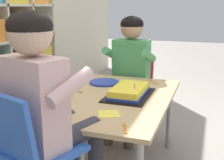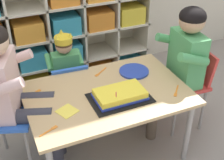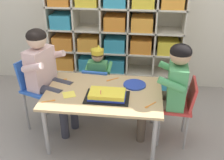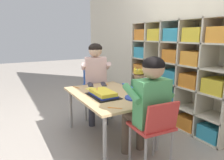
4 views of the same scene
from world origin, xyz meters
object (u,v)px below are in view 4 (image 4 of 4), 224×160
(activity_table, at_px, (109,98))
(fork_by_napkin, at_px, (105,84))
(fork_near_cake_tray, at_px, (77,87))
(fork_at_table_front_edge, at_px, (114,108))
(guest_at_table_side, at_px, (148,100))
(fork_scattered_mid_table, at_px, (130,92))
(paper_plate_stack, at_px, (135,98))
(classroom_chair_guest_side, at_px, (154,127))
(classroom_chair_adult_side, at_px, (96,84))
(birthday_cake_on_tray, at_px, (103,94))
(adult_helper_seated, at_px, (96,73))
(classroom_chair_blue, at_px, (134,101))
(child_with_crown, at_px, (141,89))

(activity_table, xyz_separation_m, fork_by_napkin, (-0.46, 0.19, 0.05))
(fork_near_cake_tray, bearing_deg, fork_at_table_front_edge, 159.93)
(fork_near_cake_tray, bearing_deg, activity_table, -176.41)
(activity_table, relative_size, guest_at_table_side, 1.07)
(guest_at_table_side, height_order, fork_scattered_mid_table, guest_at_table_side)
(activity_table, height_order, paper_plate_stack, paper_plate_stack)
(paper_plate_stack, bearing_deg, fork_by_napkin, 178.20)
(guest_at_table_side, distance_m, fork_at_table_front_edge, 0.32)
(classroom_chair_guest_side, height_order, fork_near_cake_tray, classroom_chair_guest_side)
(classroom_chair_adult_side, distance_m, guest_at_table_side, 1.34)
(paper_plate_stack, bearing_deg, birthday_cake_on_tray, -132.34)
(adult_helper_seated, bearing_deg, activity_table, -81.40)
(activity_table, relative_size, classroom_chair_guest_side, 1.65)
(classroom_chair_blue, bearing_deg, adult_helper_seated, 42.38)
(activity_table, bearing_deg, classroom_chair_adult_side, 167.69)
(classroom_chair_guest_side, bearing_deg, fork_by_napkin, -92.42)
(fork_by_napkin, bearing_deg, classroom_chair_adult_side, -20.00)
(classroom_chair_blue, relative_size, birthday_cake_on_tray, 1.41)
(classroom_chair_guest_side, distance_m, paper_plate_stack, 0.47)
(classroom_chair_adult_side, relative_size, birthday_cake_on_tray, 1.92)
(activity_table, xyz_separation_m, paper_plate_stack, (0.29, 0.16, 0.06))
(child_with_crown, bearing_deg, paper_plate_stack, 140.60)
(paper_plate_stack, bearing_deg, classroom_chair_blue, 144.95)
(classroom_chair_adult_side, bearing_deg, guest_at_table_side, -74.37)
(activity_table, xyz_separation_m, adult_helper_seated, (-0.59, 0.11, 0.20))
(fork_by_napkin, bearing_deg, activity_table, 130.83)
(guest_at_table_side, distance_m, fork_scattered_mid_table, 0.61)
(classroom_chair_blue, height_order, fork_at_table_front_edge, classroom_chair_blue)
(child_with_crown, distance_m, fork_by_napkin, 0.50)
(classroom_chair_blue, height_order, classroom_chair_adult_side, classroom_chair_adult_side)
(classroom_chair_guest_side, height_order, fork_at_table_front_edge, classroom_chair_guest_side)
(classroom_chair_adult_side, xyz_separation_m, paper_plate_stack, (0.99, 0.01, 0.06))
(classroom_chair_adult_side, bearing_deg, adult_helper_seated, -90.00)
(classroom_chair_blue, height_order, fork_by_napkin, classroom_chair_blue)
(birthday_cake_on_tray, bearing_deg, classroom_chair_guest_side, 13.06)
(classroom_chair_blue, height_order, classroom_chair_guest_side, classroom_chair_guest_side)
(classroom_chair_adult_side, bearing_deg, classroom_chair_blue, -41.26)
(paper_plate_stack, relative_size, fork_by_napkin, 1.91)
(fork_at_table_front_edge, distance_m, fork_scattered_mid_table, 0.59)
(classroom_chair_adult_side, height_order, fork_scattered_mid_table, classroom_chair_adult_side)
(birthday_cake_on_tray, bearing_deg, fork_scattered_mid_table, 89.73)
(paper_plate_stack, bearing_deg, activity_table, -150.84)
(adult_helper_seated, xyz_separation_m, fork_by_napkin, (0.13, 0.07, -0.14))
(birthday_cake_on_tray, bearing_deg, classroom_chair_adult_side, 161.33)
(child_with_crown, xyz_separation_m, classroom_chair_adult_side, (-0.57, -0.41, -0.00))
(classroom_chair_adult_side, relative_size, fork_near_cake_tray, 6.45)
(fork_by_napkin, relative_size, fork_near_cake_tray, 0.97)
(child_with_crown, bearing_deg, classroom_chair_blue, 90.40)
(guest_at_table_side, relative_size, fork_near_cake_tray, 8.59)
(fork_near_cake_tray, bearing_deg, classroom_chair_blue, -136.76)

